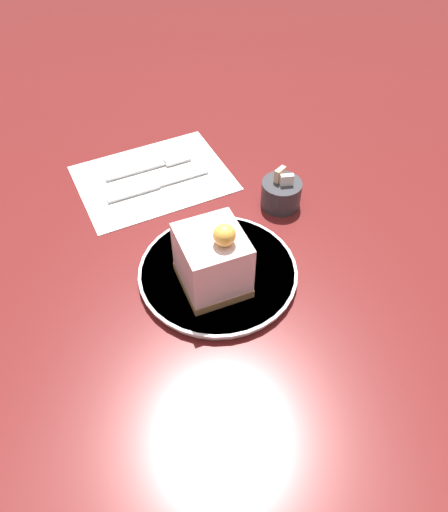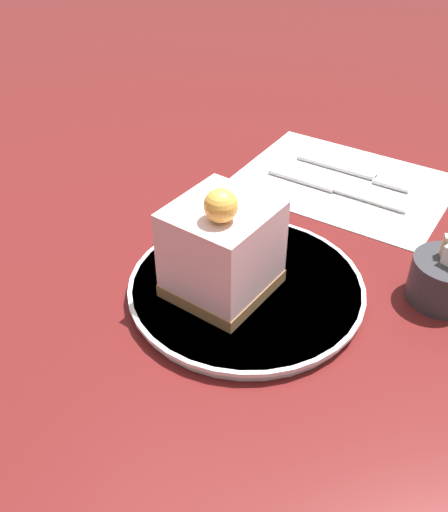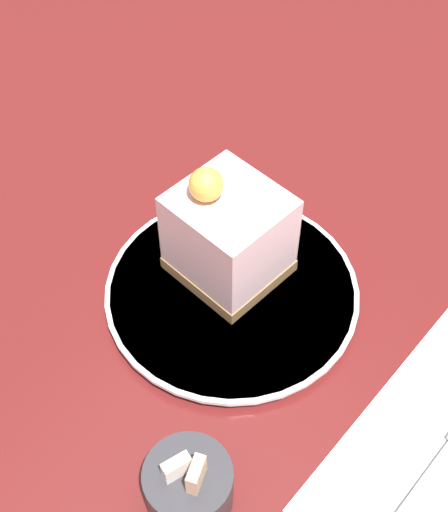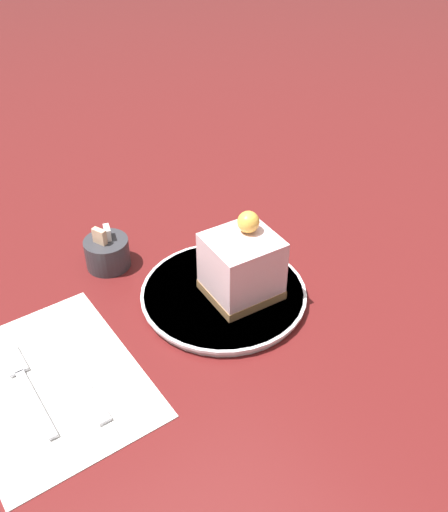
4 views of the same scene
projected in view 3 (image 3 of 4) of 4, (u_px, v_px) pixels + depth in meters
ground_plane at (263, 316)px, 0.61m from camera, size 4.00×4.00×0.00m
plate at (235, 289)px, 0.62m from camera, size 0.22×0.22×0.01m
cake_slice at (228, 234)px, 0.59m from camera, size 0.10×0.10×0.11m
sugar_bowl at (189, 486)px, 0.50m from camera, size 0.06×0.06×0.07m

